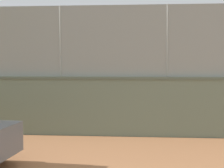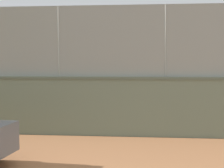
# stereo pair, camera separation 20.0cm
# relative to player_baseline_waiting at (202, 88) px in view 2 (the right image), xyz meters

# --- Properties ---
(ground_plane) EXTENTS (260.00, 260.00, 0.00)m
(ground_plane) POSITION_rel_player_baseline_waiting_xyz_m (4.94, -4.40, -0.87)
(ground_plane) COLOR #B27247
(perimeter_wall) EXTENTS (26.78, 0.94, 1.83)m
(perimeter_wall) POSITION_rel_player_baseline_waiting_xyz_m (2.34, 8.73, 0.06)
(perimeter_wall) COLOR slate
(perimeter_wall) RESTS_ON ground_plane
(fence_panel_on_wall) EXTENTS (26.31, 0.68, 2.18)m
(fence_panel_on_wall) POSITION_rel_player_baseline_waiting_xyz_m (2.34, 8.73, 2.05)
(fence_panel_on_wall) COLOR gray
(fence_panel_on_wall) RESTS_ON perimeter_wall
(player_baseline_waiting) EXTENTS (1.18, 0.69, 1.49)m
(player_baseline_waiting) POSITION_rel_player_baseline_waiting_xyz_m (0.00, 0.00, 0.00)
(player_baseline_waiting) COLOR navy
(player_baseline_waiting) RESTS_ON ground_plane
(sports_ball) EXTENTS (0.07, 0.07, 0.07)m
(sports_ball) POSITION_rel_player_baseline_waiting_xyz_m (0.73, 0.74, -0.83)
(sports_ball) COLOR #3399D8
(sports_ball) RESTS_ON ground_plane
(courtside_bench) EXTENTS (1.61, 0.42, 0.87)m
(courtside_bench) POSITION_rel_player_baseline_waiting_xyz_m (5.58, 7.00, -0.41)
(courtside_bench) COLOR brown
(courtside_bench) RESTS_ON ground_plane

